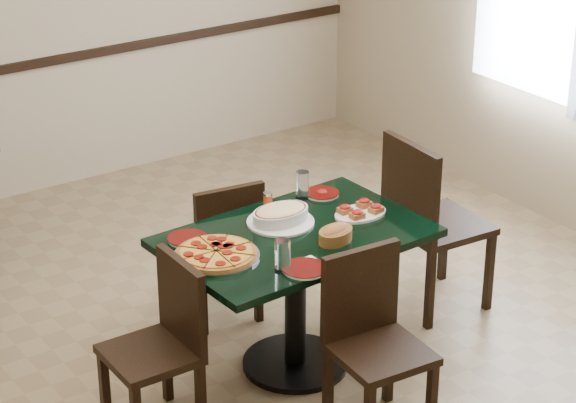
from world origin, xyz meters
TOP-DOWN VIEW (x-y plane):
  - floor at (0.00, 0.00)m, footprint 5.50×5.50m
  - room_shell at (1.02, 1.73)m, footprint 5.50×5.50m
  - main_table at (0.13, -0.08)m, footprint 1.29×0.86m
  - chair_far at (0.08, 0.51)m, footprint 0.44×0.44m
  - chair_near at (0.15, -0.66)m, footprint 0.43×0.43m
  - chair_right at (1.06, 0.02)m, footprint 0.50×0.50m
  - chair_left at (-0.64, -0.14)m, footprint 0.39×0.39m
  - pepperoni_pizza at (-0.31, -0.08)m, footprint 0.41×0.41m
  - lasagna_casserole at (0.14, 0.06)m, footprint 0.34×0.34m
  - bread_basket at (0.24, -0.26)m, footprint 0.22×0.18m
  - bruschetta_platter at (0.52, -0.09)m, footprint 0.29×0.20m
  - side_plate_near at (-0.05, -0.41)m, footprint 0.20×0.20m
  - side_plate_far_r at (0.51, 0.22)m, footprint 0.18×0.18m
  - side_plate_far_l at (-0.33, 0.15)m, footprint 0.20×0.20m
  - napkin_setting at (-0.01, -0.38)m, footprint 0.14×0.14m
  - water_glass_a at (0.40, 0.24)m, footprint 0.07×0.07m
  - water_glass_b at (-0.14, -0.37)m, footprint 0.07×0.07m
  - pepper_shaker at (0.19, 0.24)m, footprint 0.05×0.05m

SIDE VIEW (x-z plane):
  - floor at x=0.00m, z-range 0.00..0.00m
  - chair_far at x=0.08m, z-range 0.04..0.87m
  - chair_left at x=-0.64m, z-range 0.05..0.87m
  - chair_near at x=0.15m, z-range 0.05..0.91m
  - chair_right at x=1.06m, z-range 0.07..1.07m
  - main_table at x=0.13m, z-range 0.19..0.94m
  - napkin_setting at x=-0.01m, z-range 0.75..0.76m
  - side_plate_near at x=-0.05m, z-range 0.75..0.77m
  - side_plate_far_l at x=-0.33m, z-range 0.75..0.77m
  - side_plate_far_r at x=0.51m, z-range 0.74..0.77m
  - pepperoni_pizza at x=-0.31m, z-range 0.75..0.79m
  - bruschetta_platter at x=0.52m, z-range 0.75..0.80m
  - bread_basket at x=0.24m, z-range 0.74..0.83m
  - pepper_shaker at x=0.19m, z-range 0.75..0.83m
  - lasagna_casserole at x=0.14m, z-range 0.75..0.84m
  - water_glass_a at x=0.40m, z-range 0.75..0.90m
  - water_glass_b at x=-0.14m, z-range 0.75..0.91m
  - room_shell at x=1.02m, z-range -1.58..3.92m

